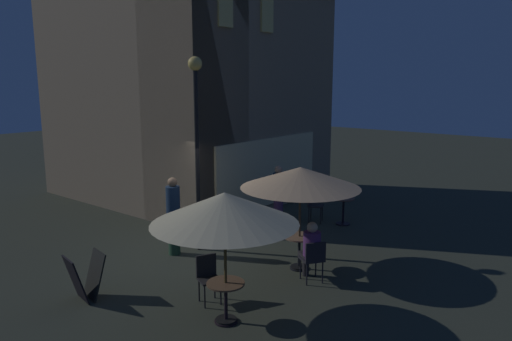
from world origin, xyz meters
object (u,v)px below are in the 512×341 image
street_lamp_near_corner (196,119)px  patio_umbrella_0 (300,178)px  cafe_chair_1 (208,274)px  patron_seated_0 (311,247)px  cafe_table_2 (343,207)px  cafe_chair_2 (313,202)px  cafe_table_0 (299,246)px  cafe_chair_0 (313,257)px  cafe_table_1 (226,295)px  patron_standing_1 (278,195)px  menu_sandwich_board (85,277)px  patron_standing_2 (173,215)px  patio_umbrella_1 (225,208)px

street_lamp_near_corner → patio_umbrella_0: (0.50, -2.59, -1.15)m
cafe_chair_1 → patron_seated_0: 2.24m
cafe_table_2 → cafe_chair_2: (-0.34, 0.82, 0.08)m
cafe_table_0 → cafe_chair_0: size_ratio=0.84×
cafe_table_1 → patron_standing_1: (5.00, 2.54, 0.40)m
menu_sandwich_board → cafe_chair_1: 2.31m
patron_seated_0 → patron_standing_2: (-0.73, 3.34, 0.23)m
street_lamp_near_corner → cafe_table_1: street_lamp_near_corner is taller
cafe_table_1 → cafe_chair_2: bearing=18.6°
menu_sandwich_board → cafe_chair_0: 4.43m
cafe_chair_0 → patron_seated_0: size_ratio=0.71×
cafe_table_1 → patio_umbrella_0: (2.75, 0.34, 1.55)m
cafe_chair_2 → patron_standing_1: size_ratio=0.57×
menu_sandwich_board → patron_standing_1: bearing=10.1°
patron_seated_0 → cafe_table_0: bearing=-0.0°
patron_standing_1 → cafe_chair_2: bearing=51.8°
street_lamp_near_corner → menu_sandwich_board: street_lamp_near_corner is taller
cafe_table_2 → cafe_chair_0: cafe_chair_0 is taller
cafe_table_2 → patio_umbrella_0: 3.95m
cafe_table_1 → cafe_table_0: bearing=7.1°
street_lamp_near_corner → cafe_chair_2: bearing=-13.9°
patron_seated_0 → patron_standing_2: size_ratio=0.68×
patio_umbrella_1 → cafe_chair_2: size_ratio=2.47×
cafe_chair_2 → patron_seated_0: bearing=-80.9°
street_lamp_near_corner → cafe_chair_1: street_lamp_near_corner is taller
cafe_table_0 → street_lamp_near_corner: bearing=101.0°
cafe_table_1 → patio_umbrella_0: 3.18m
patio_umbrella_0 → cafe_chair_2: (3.20, 1.67, -1.44)m
patio_umbrella_1 → cafe_table_1: bearing=0.0°
cafe_table_1 → cafe_chair_1: cafe_chair_1 is taller
cafe_table_0 → patio_umbrella_1: patio_umbrella_1 is taller
cafe_table_0 → cafe_table_2: 3.64m
patron_standing_2 → patio_umbrella_0: bearing=96.7°
patron_standing_1 → patron_standing_2: 3.40m
patron_standing_1 → street_lamp_near_corner: bearing=-107.0°
menu_sandwich_board → cafe_table_1: (1.02, -2.63, 0.04)m
cafe_table_0 → cafe_table_2: size_ratio=0.96×
patio_umbrella_0 → cafe_chair_2: patio_umbrella_0 is taller
cafe_table_2 → cafe_table_1: bearing=-169.3°
street_lamp_near_corner → patio_umbrella_1: size_ratio=1.87×
patio_umbrella_0 → patron_seated_0: 1.47m
cafe_table_2 → patron_standing_1: 1.91m
cafe_table_1 → cafe_chair_1: bearing=64.5°
cafe_table_1 → patio_umbrella_0: patio_umbrella_0 is taller
patron_seated_0 → patron_standing_2: patron_standing_2 is taller
cafe_table_1 → patron_standing_2: bearing=62.3°
cafe_table_0 → cafe_table_1: bearing=-172.9°
menu_sandwich_board → patron_standing_2: bearing=22.1°
cafe_table_0 → cafe_chair_1: (-2.38, 0.45, 0.01)m
street_lamp_near_corner → cafe_chair_2: size_ratio=4.62×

